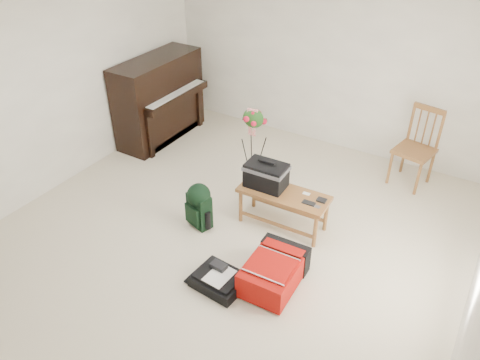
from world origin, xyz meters
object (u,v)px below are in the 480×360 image
Objects in this scene: dining_chair at (415,148)px; bench at (272,181)px; piano at (160,100)px; red_suitcase at (276,268)px; black_duffel at (219,279)px; flower_stand at (253,148)px; green_backpack at (199,204)px.

bench is at bearing -113.43° from dining_chair.
piano is 3.52m from red_suitcase.
red_suitcase reaches higher than black_duffel.
piano reaches higher than red_suitcase.
dining_chair is at bearing 24.21° from flower_stand.
piano is 1.43× the size of bench.
green_backpack is (-1.18, 0.33, 0.15)m from red_suitcase.
piano is at bearing 155.97° from bench.
piano reaches higher than bench.
piano is 2.03× the size of red_suitcase.
dining_chair is 3.14m from black_duffel.
black_duffel is 0.47× the size of flower_stand.
green_backpack is at bearing 162.07° from red_suitcase.
flower_stand reaches higher than dining_chair.
black_duffel is 1.02m from green_backpack.
red_suitcase is at bearing 42.09° from black_duffel.
flower_stand is at bearing 103.05° from green_backpack.
bench is at bearing 119.22° from red_suitcase.
dining_chair is 2.90m from green_backpack.
flower_stand is (0.09, 1.08, 0.24)m from green_backpack.
black_duffel is 1.93m from flower_stand.
black_duffel is (-1.12, -2.90, -0.43)m from dining_chair.
bench is 1.01× the size of dining_chair.
dining_chair is at bearing 73.17° from black_duffel.
flower_stand reaches higher than bench.
bench is 1.87× the size of green_backpack.
bench reaches higher than black_duffel.
green_backpack is at bearing -103.37° from flower_stand.
red_suitcase is (0.52, -0.85, -0.40)m from bench.
red_suitcase is at bearing -93.30° from dining_chair.
piano is at bearing 158.09° from flower_stand.
red_suitcase is 1.23m from green_backpack.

